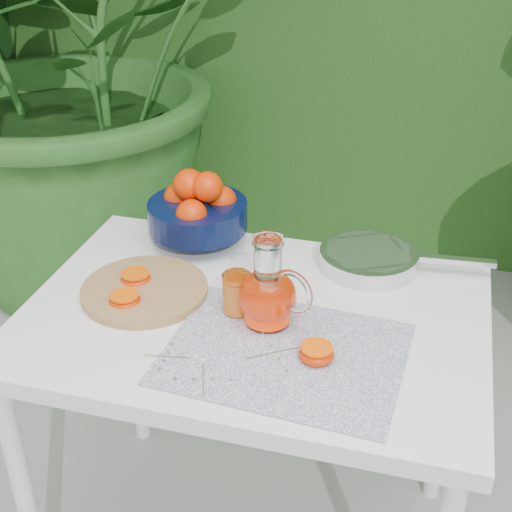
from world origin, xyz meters
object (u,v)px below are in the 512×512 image
(cutting_board, at_px, (145,290))
(saute_pan, at_px, (370,258))
(white_table, at_px, (254,342))
(fruit_bowl, at_px, (198,209))
(juice_pitcher, at_px, (268,294))

(cutting_board, distance_m, saute_pan, 0.54)
(white_table, distance_m, fruit_bowl, 0.39)
(white_table, xyz_separation_m, saute_pan, (0.22, 0.26, 0.11))
(white_table, height_order, fruit_bowl, fruit_bowl)
(fruit_bowl, relative_size, juice_pitcher, 1.36)
(fruit_bowl, bearing_deg, juice_pitcher, -49.50)
(juice_pitcher, distance_m, saute_pan, 0.35)
(cutting_board, height_order, saute_pan, saute_pan)
(fruit_bowl, xyz_separation_m, juice_pitcher, (0.26, -0.31, -0.02))
(cutting_board, xyz_separation_m, fruit_bowl, (0.04, 0.27, 0.08))
(fruit_bowl, bearing_deg, white_table, -51.24)
(cutting_board, bearing_deg, white_table, -1.24)
(juice_pitcher, height_order, saute_pan, juice_pitcher)
(cutting_board, height_order, fruit_bowl, fruit_bowl)
(white_table, xyz_separation_m, fruit_bowl, (-0.22, 0.28, 0.17))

